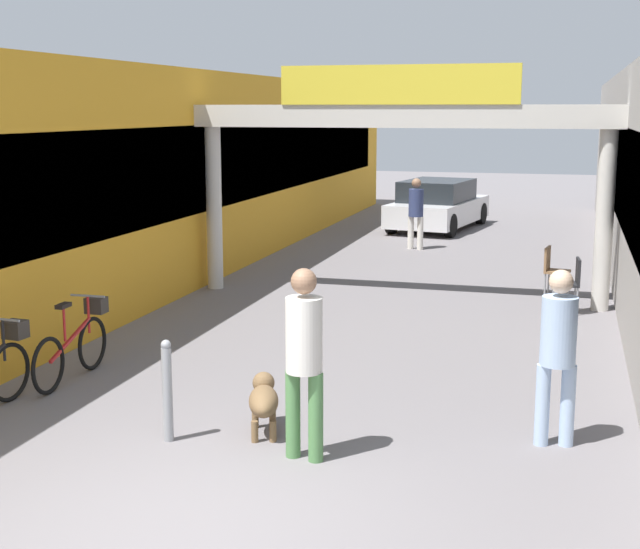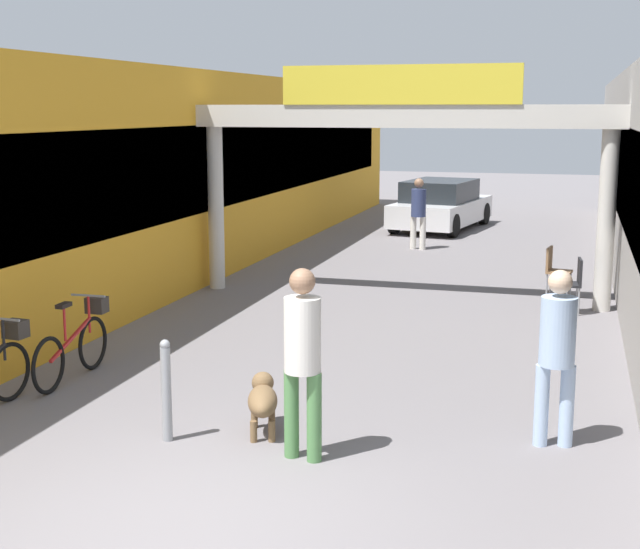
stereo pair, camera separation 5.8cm
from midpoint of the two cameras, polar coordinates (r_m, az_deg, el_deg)
The scene contains 12 objects.
ground_plane at distance 7.28m, azimuth -8.89°, elevation -15.86°, with size 80.00×80.00×0.00m, color slate.
storefront_left at distance 18.69m, azimuth -9.13°, elevation 6.56°, with size 3.00×26.00×3.91m.
arcade_sign_gateway at distance 15.06m, azimuth 5.28°, elevation 8.84°, with size 7.40×0.47×3.93m.
pedestrian_with_dog at distance 8.18m, azimuth -0.92°, elevation -4.89°, with size 0.40×0.40×1.81m.
pedestrian_companion at distance 8.81m, azimuth 15.12°, elevation -4.46°, with size 0.40×0.40×1.74m.
pedestrian_carrying_crate at distance 20.72m, azimuth 6.40°, elevation 4.18°, with size 0.41×0.41×1.65m.
dog_on_leash at distance 9.06m, azimuth -3.50°, elevation -7.96°, with size 0.50×0.80×0.56m.
bicycle_red_second at distance 11.18m, azimuth -15.20°, elevation -4.26°, with size 0.46×1.69×0.98m.
bollard_post_metal at distance 8.90m, azimuth -9.63°, elevation -7.28°, with size 0.10×0.10×1.03m.
cafe_chair_black_nearer at distance 14.72m, azimuth 15.98°, elevation -0.35°, with size 0.44×0.44×0.89m.
cafe_chair_wood_farther at distance 15.81m, azimuth 14.90°, elevation 0.44°, with size 0.46×0.46×0.89m.
parked_car_white at distance 24.39m, azimuth 7.80°, elevation 4.41°, with size 2.40×4.24×1.33m.
Camera 2 is at (2.84, -5.88, 3.23)m, focal length 50.00 mm.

